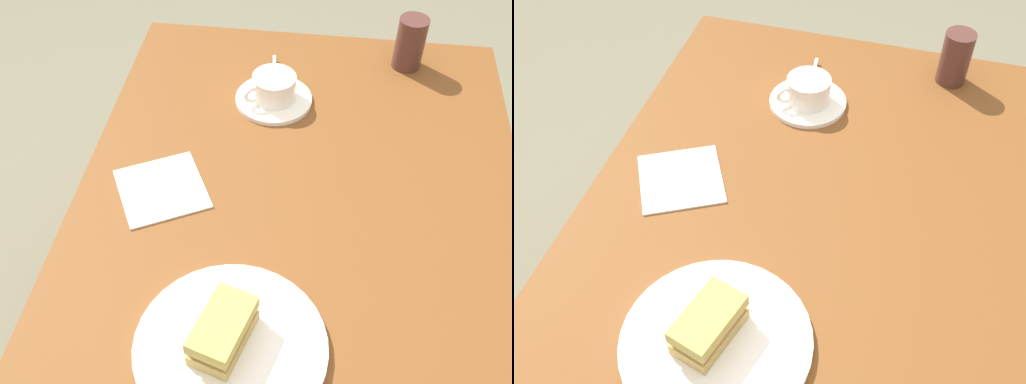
% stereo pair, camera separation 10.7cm
% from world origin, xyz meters
% --- Properties ---
extents(ground_plane, '(6.00, 6.00, 0.00)m').
position_xyz_m(ground_plane, '(0.00, 0.00, 0.00)').
color(ground_plane, '#706B55').
extents(dining_table, '(1.01, 0.81, 0.76)m').
position_xyz_m(dining_table, '(0.00, 0.00, 0.65)').
color(dining_table, brown).
rests_on(dining_table, ground_plane).
extents(sandwich_plate, '(0.29, 0.29, 0.01)m').
position_xyz_m(sandwich_plate, '(0.34, -0.08, 0.77)').
color(sandwich_plate, white).
rests_on(sandwich_plate, dining_table).
extents(sandwich_front, '(0.13, 0.09, 0.06)m').
position_xyz_m(sandwich_front, '(0.33, -0.09, 0.81)').
color(sandwich_front, tan).
rests_on(sandwich_front, sandwich_plate).
extents(coffee_saucer, '(0.16, 0.16, 0.01)m').
position_xyz_m(coffee_saucer, '(-0.24, -0.08, 0.77)').
color(coffee_saucer, white).
rests_on(coffee_saucer, dining_table).
extents(coffee_cup, '(0.09, 0.10, 0.05)m').
position_xyz_m(coffee_cup, '(-0.24, -0.08, 0.80)').
color(coffee_cup, white).
rests_on(coffee_cup, coffee_saucer).
extents(spoon, '(0.10, 0.02, 0.01)m').
position_xyz_m(spoon, '(-0.32, -0.09, 0.78)').
color(spoon, silver).
rests_on(spoon, coffee_saucer).
extents(napkin, '(0.20, 0.20, 0.00)m').
position_xyz_m(napkin, '(0.04, -0.25, 0.77)').
color(napkin, white).
rests_on(napkin, dining_table).
extents(drinking_glass, '(0.06, 0.06, 0.12)m').
position_xyz_m(drinking_glass, '(-0.41, 0.20, 0.82)').
color(drinking_glass, '#4F2C27').
rests_on(drinking_glass, dining_table).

